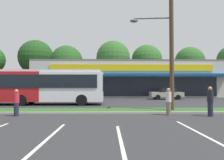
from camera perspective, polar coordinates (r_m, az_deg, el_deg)
grass_median at (r=14.44m, az=-10.70°, el=-8.45°), size 56.00×2.20×0.12m
curb_lip at (r=13.25m, az=-11.59°, el=-9.07°), size 56.00×0.24×0.12m
parking_stripe_2 at (r=7.50m, az=-17.44°, el=-15.30°), size 0.12×4.80×0.01m
parking_stripe_3 at (r=6.80m, az=2.50°, el=-16.83°), size 0.12×4.80×0.01m
parking_stripe_4 at (r=8.57m, az=23.31°, el=-13.49°), size 0.12×4.80×0.01m
storefront_building at (r=35.39m, az=4.64°, el=0.19°), size 30.60×11.46×5.78m
tree_left at (r=49.84m, az=-20.63°, el=5.98°), size 7.88×7.88×12.23m
tree_mid_left at (r=44.58m, az=-12.67°, el=5.03°), size 6.93×6.93×10.39m
tree_mid at (r=43.85m, az=0.33°, el=6.26°), size 7.30×7.30×11.45m
tree_mid_right at (r=47.15m, az=9.78°, el=5.55°), size 6.99×6.99×11.15m
tree_right at (r=49.43m, az=21.07°, el=4.91°), size 6.56×6.56×10.61m
utility_pole at (r=14.83m, az=15.84°, el=10.43°), size 3.05×2.40×9.05m
city_bus at (r=20.38m, az=-20.42°, el=-1.57°), size 12.59×2.71×3.25m
car_2 at (r=27.43m, az=15.10°, el=-3.74°), size 4.17×1.89×1.43m
pedestrian_near_bench at (r=12.74m, az=15.67°, el=-5.87°), size 0.33×0.33×1.65m
pedestrian_by_pole at (r=13.18m, az=25.97°, el=-5.43°), size 0.35×0.35×1.74m
pedestrian_mid at (r=13.22m, az=-25.37°, el=-5.78°), size 0.32×0.32×1.57m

